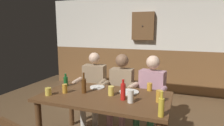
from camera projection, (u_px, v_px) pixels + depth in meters
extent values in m
cube|color=silver|center=(146.00, 23.00, 5.03)|extent=(5.44, 0.12, 1.36)
cube|color=brown|center=(145.00, 70.00, 5.24)|extent=(5.44, 0.12, 1.10)
cube|color=brown|center=(105.00, 97.00, 2.60)|extent=(1.72, 0.95, 0.04)
cylinder|color=brown|center=(39.00, 126.00, 2.57)|extent=(0.08, 0.08, 0.71)
cylinder|color=brown|center=(71.00, 105.00, 3.30)|extent=(0.08, 0.08, 0.71)
cylinder|color=brown|center=(166.00, 120.00, 2.76)|extent=(0.08, 0.08, 0.71)
cube|color=#997F60|center=(95.00, 80.00, 3.49)|extent=(0.41, 0.27, 0.54)
sphere|color=beige|center=(94.00, 58.00, 3.42)|extent=(0.19, 0.19, 0.19)
cylinder|color=silver|center=(98.00, 96.00, 3.39)|extent=(0.17, 0.39, 0.13)
cylinder|color=silver|center=(87.00, 95.00, 3.44)|extent=(0.17, 0.39, 0.13)
cylinder|color=silver|center=(95.00, 115.00, 3.25)|extent=(0.10, 0.10, 0.42)
cylinder|color=silver|center=(83.00, 113.00, 3.30)|extent=(0.10, 0.10, 0.42)
cylinder|color=#997F60|center=(102.00, 83.00, 3.19)|extent=(0.11, 0.29, 0.08)
cylinder|color=beige|center=(77.00, 81.00, 3.30)|extent=(0.11, 0.29, 0.08)
cube|color=#997F60|center=(122.00, 83.00, 3.32)|extent=(0.38, 0.24, 0.51)
sphere|color=brown|center=(122.00, 61.00, 3.25)|extent=(0.22, 0.22, 0.22)
cylinder|color=#B78493|center=(125.00, 100.00, 3.19)|extent=(0.14, 0.40, 0.13)
cylinder|color=#B78493|center=(113.00, 98.00, 3.26)|extent=(0.14, 0.40, 0.13)
cylinder|color=#B78493|center=(122.00, 120.00, 3.06)|extent=(0.10, 0.10, 0.42)
cylinder|color=#B78493|center=(110.00, 118.00, 3.12)|extent=(0.10, 0.10, 0.42)
cylinder|color=#997F60|center=(131.00, 87.00, 3.01)|extent=(0.09, 0.28, 0.08)
cylinder|color=#997F60|center=(105.00, 85.00, 3.15)|extent=(0.09, 0.28, 0.08)
cube|color=#B78493|center=(152.00, 86.00, 3.14)|extent=(0.43, 0.27, 0.52)
sphere|color=beige|center=(153.00, 62.00, 3.07)|extent=(0.21, 0.21, 0.21)
cylinder|color=#33724C|center=(155.00, 105.00, 2.99)|extent=(0.20, 0.44, 0.13)
cylinder|color=#33724C|center=(142.00, 102.00, 3.10)|extent=(0.20, 0.44, 0.13)
cylinder|color=#33724C|center=(136.00, 123.00, 2.97)|extent=(0.10, 0.10, 0.42)
cylinder|color=#B78493|center=(162.00, 91.00, 2.82)|extent=(0.13, 0.29, 0.08)
cylinder|color=beige|center=(133.00, 86.00, 3.04)|extent=(0.13, 0.29, 0.08)
cylinder|color=white|center=(97.00, 87.00, 2.93)|extent=(0.22, 0.22, 0.01)
cylinder|color=white|center=(129.00, 92.00, 2.71)|extent=(0.28, 0.28, 0.01)
cylinder|color=red|center=(123.00, 92.00, 2.41)|extent=(0.06, 0.06, 0.21)
cylinder|color=red|center=(123.00, 82.00, 2.39)|extent=(0.03, 0.03, 0.06)
cylinder|color=#195923|center=(66.00, 81.00, 3.01)|extent=(0.07, 0.07, 0.14)
cylinder|color=#195923|center=(66.00, 75.00, 2.99)|extent=(0.03, 0.03, 0.05)
cylinder|color=#593314|center=(84.00, 86.00, 2.68)|extent=(0.07, 0.07, 0.20)
cylinder|color=#593314|center=(84.00, 76.00, 2.65)|extent=(0.03, 0.03, 0.09)
cylinder|color=gold|center=(161.00, 107.00, 1.95)|extent=(0.06, 0.06, 0.19)
cylinder|color=gold|center=(162.00, 95.00, 1.93)|extent=(0.03, 0.03, 0.07)
cylinder|color=#E5C64C|center=(111.00, 91.00, 2.59)|extent=(0.08, 0.08, 0.12)
cylinder|color=gold|center=(65.00, 89.00, 2.68)|extent=(0.07, 0.07, 0.12)
cylinder|color=#E5C64C|center=(48.00, 92.00, 2.59)|extent=(0.08, 0.08, 0.10)
cylinder|color=white|center=(131.00, 96.00, 2.33)|extent=(0.07, 0.07, 0.16)
cylinder|color=gold|center=(150.00, 87.00, 2.79)|extent=(0.08, 0.08, 0.11)
cylinder|color=gold|center=(159.00, 96.00, 2.34)|extent=(0.08, 0.08, 0.15)
cube|color=brown|center=(143.00, 26.00, 4.93)|extent=(0.56, 0.12, 0.70)
sphere|color=black|center=(142.00, 26.00, 4.86)|extent=(0.03, 0.03, 0.03)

